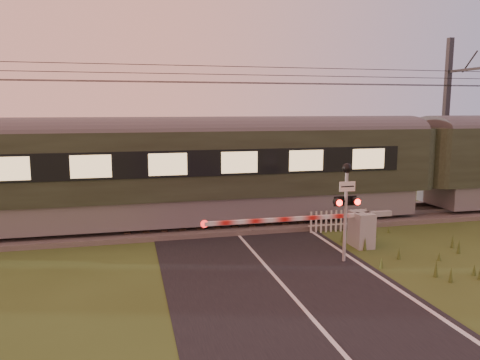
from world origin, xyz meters
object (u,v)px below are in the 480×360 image
object	(u,v)px
boom_gate	(354,228)
crossing_signal	(346,195)
train	(418,163)
picket_fence	(338,221)
catenary_mast	(446,118)

from	to	relation	value
boom_gate	crossing_signal	distance (m)	2.15
train	picket_fence	world-z (taller)	train
train	crossing_signal	xyz separation A→B (m)	(-5.87, -5.13, -0.20)
crossing_signal	train	bearing A→B (deg)	41.11
picket_fence	catenary_mast	size ratio (longest dim) A/B	0.30
crossing_signal	picket_fence	bearing A→B (deg)	67.44
crossing_signal	catenary_mast	xyz separation A→B (m)	(8.81, 7.36, 2.01)
train	crossing_signal	size ratio (longest dim) A/B	14.13
boom_gate	crossing_signal	bearing A→B (deg)	-127.18
picket_fence	catenary_mast	xyz separation A→B (m)	(7.47, 4.13, 3.65)
crossing_signal	catenary_mast	bearing A→B (deg)	39.88
boom_gate	crossing_signal	world-z (taller)	crossing_signal
boom_gate	crossing_signal	xyz separation A→B (m)	(-0.99, -1.31, 1.40)
train	catenary_mast	xyz separation A→B (m)	(2.94, 2.24, 1.82)
crossing_signal	boom_gate	bearing A→B (deg)	52.82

